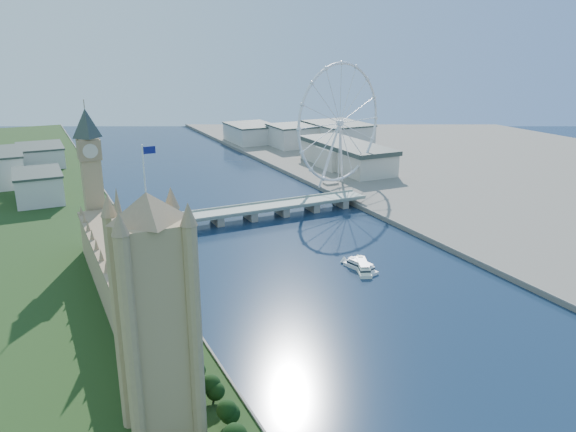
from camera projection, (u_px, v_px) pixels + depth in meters
ground at (532, 424)px, 225.06m from camera, size 2000.00×2000.00×0.00m
tree_row at (223, 411)px, 218.35m from camera, size 8.52×168.52×21.08m
victoria_tower at (155, 313)px, 199.94m from camera, size 28.16×28.16×112.00m
parliament_range at (125, 282)px, 312.44m from camera, size 24.00×200.00×70.00m
big_ben at (90, 161)px, 390.76m from camera, size 20.02×20.02×110.00m
westminster_bridge at (250, 212)px, 480.75m from camera, size 220.00×22.00×9.50m
london_eye at (340, 124)px, 559.52m from camera, size 113.60×39.12×124.30m
county_hall at (346, 169)px, 666.98m from camera, size 54.00×144.00×35.00m
city_skyline at (202, 146)px, 717.30m from camera, size 505.00×280.00×32.00m
tour_boat_near at (360, 270)px, 376.52m from camera, size 13.62×30.39×6.51m
tour_boat_far at (362, 270)px, 375.16m from camera, size 19.42×32.23×6.98m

